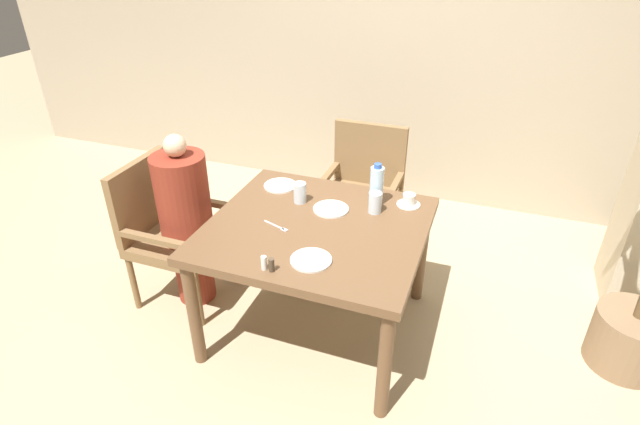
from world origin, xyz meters
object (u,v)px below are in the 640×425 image
at_px(diner_in_left_chair, 186,220).
at_px(water_bottle, 377,186).
at_px(plate_main_left, 331,209).
at_px(plate_dessert_center, 311,260).
at_px(glass_tall_near, 300,193).
at_px(glass_tall_mid, 375,203).
at_px(teacup_with_saucer, 409,201).
at_px(chair_far_side, 363,186).
at_px(chair_left_side, 168,226).
at_px(plate_main_right, 280,186).

height_order(diner_in_left_chair, water_bottle, diner_in_left_chair).
bearing_deg(plate_main_left, plate_dessert_center, -81.90).
bearing_deg(glass_tall_near, glass_tall_mid, 4.50).
distance_m(diner_in_left_chair, teacup_with_saucer, 1.35).
height_order(plate_main_left, glass_tall_mid, glass_tall_mid).
bearing_deg(plate_dessert_center, chair_far_side, 94.10).
relative_size(chair_far_side, glass_tall_near, 7.56).
bearing_deg(teacup_with_saucer, plate_dessert_center, -115.08).
bearing_deg(plate_main_left, chair_left_side, -169.71).
bearing_deg(chair_left_side, glass_tall_near, 14.65).
distance_m(teacup_with_saucer, glass_tall_near, 0.64).
bearing_deg(glass_tall_near, chair_left_side, -165.35).
distance_m(chair_far_side, teacup_with_saucer, 0.75).
relative_size(teacup_with_saucer, glass_tall_near, 1.12).
height_order(plate_dessert_center, glass_tall_near, glass_tall_near).
bearing_deg(water_bottle, chair_far_side, 111.55).
distance_m(chair_far_side, water_bottle, 0.74).
relative_size(plate_main_right, water_bottle, 0.80).
relative_size(chair_left_side, glass_tall_mid, 7.56).
bearing_deg(plate_main_right, teacup_with_saucer, 2.81).
bearing_deg(glass_tall_near, water_bottle, 17.25).
distance_m(glass_tall_near, glass_tall_mid, 0.45).
distance_m(plate_main_left, glass_tall_mid, 0.26).
bearing_deg(plate_dessert_center, diner_in_left_chair, 161.10).
distance_m(chair_left_side, plate_main_right, 0.75).
height_order(chair_left_side, glass_tall_near, chair_left_side).
bearing_deg(glass_tall_mid, diner_in_left_chair, -167.48).
bearing_deg(diner_in_left_chair, glass_tall_near, 17.63).
relative_size(plate_main_right, glass_tall_mid, 1.67).
relative_size(diner_in_left_chair, teacup_with_saucer, 8.30).
height_order(chair_left_side, diner_in_left_chair, diner_in_left_chair).
relative_size(chair_far_side, teacup_with_saucer, 6.75).
distance_m(chair_far_side, glass_tall_mid, 0.81).
relative_size(chair_left_side, glass_tall_near, 7.56).
distance_m(chair_far_side, plate_dessert_center, 1.31).
xyz_separation_m(chair_left_side, plate_main_left, (1.02, 0.18, 0.23)).
distance_m(chair_far_side, plate_main_left, 0.81).
bearing_deg(chair_left_side, plate_main_right, 29.73).
relative_size(diner_in_left_chair, plate_main_right, 5.57).
distance_m(teacup_with_saucer, glass_tall_mid, 0.22).
bearing_deg(plate_main_left, chair_far_side, 91.45).
distance_m(plate_main_left, plate_main_right, 0.43).
bearing_deg(water_bottle, glass_tall_mid, -78.49).
bearing_deg(glass_tall_mid, glass_tall_near, -175.50).
height_order(chair_left_side, plate_dessert_center, chair_left_side).
height_order(teacup_with_saucer, water_bottle, water_bottle).
distance_m(diner_in_left_chair, plate_main_right, 0.61).
distance_m(diner_in_left_chair, water_bottle, 1.18).
height_order(chair_far_side, plate_main_right, chair_far_side).
xyz_separation_m(chair_left_side, teacup_with_saucer, (1.43, 0.40, 0.25)).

